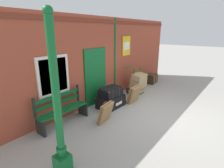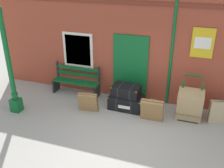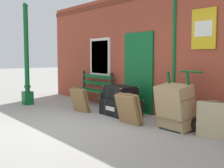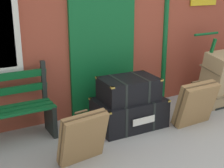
{
  "view_description": "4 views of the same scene",
  "coord_description": "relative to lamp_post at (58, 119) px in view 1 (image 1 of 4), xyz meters",
  "views": [
    {
      "loc": [
        -5.12,
        -1.97,
        2.71
      ],
      "look_at": [
        -0.14,
        1.91,
        0.79
      ],
      "focal_mm": 28.41,
      "sensor_mm": 36.0,
      "label": 1
    },
    {
      "loc": [
        1.4,
        -4.89,
        4.09
      ],
      "look_at": [
        -0.79,
        1.59,
        0.82
      ],
      "focal_mm": 41.59,
      "sensor_mm": 36.0,
      "label": 2
    },
    {
      "loc": [
        5.52,
        -2.9,
        1.49
      ],
      "look_at": [
        -0.77,
        1.79,
        0.76
      ],
      "focal_mm": 48.81,
      "sensor_mm": 36.0,
      "label": 3
    },
    {
      "loc": [
        -2.74,
        -1.92,
        2.07
      ],
      "look_at": [
        -0.63,
        1.86,
        0.66
      ],
      "focal_mm": 51.72,
      "sensor_mm": 36.0,
      "label": 4
    }
  ],
  "objects": [
    {
      "name": "platform_bench",
      "position": [
        1.22,
        1.61,
        -0.73
      ],
      "size": [
        1.6,
        0.43,
        1.01
      ],
      "color": "#0F5B28",
      "rests_on": "ground"
    },
    {
      "name": "steamer_trunk_base",
      "position": [
        3.07,
        1.22,
        -0.96
      ],
      "size": [
        1.03,
        0.69,
        0.43
      ],
      "color": "black",
      "rests_on": "ground"
    },
    {
      "name": "corner_trunk",
      "position": [
        6.83,
        1.44,
        -0.93
      ],
      "size": [
        0.73,
        0.54,
        0.49
      ],
      "color": "#332319",
      "rests_on": "ground"
    },
    {
      "name": "large_brown_trunk",
      "position": [
        4.91,
        1.16,
        -0.7
      ],
      "size": [
        0.7,
        0.58,
        0.94
      ],
      "color": "tan",
      "rests_on": "ground"
    },
    {
      "name": "porters_trolley",
      "position": [
        4.91,
        1.34,
        -0.9
      ],
      "size": [
        0.71,
        0.66,
        1.18
      ],
      "color": "black",
      "rests_on": "ground"
    },
    {
      "name": "suitcase_caramel",
      "position": [
        5.71,
        1.28,
        -0.84
      ],
      "size": [
        0.6,
        0.3,
        0.7
      ],
      "color": "tan",
      "rests_on": "ground"
    },
    {
      "name": "ground_plane",
      "position": [
        3.46,
        -0.55,
        -1.17
      ],
      "size": [
        60.0,
        60.0,
        0.0
      ],
      "primitive_type": "plane",
      "color": "#A3A099"
    },
    {
      "name": "brick_facade",
      "position": [
        3.44,
        2.05,
        0.42
      ],
      "size": [
        10.4,
        0.35,
        3.2
      ],
      "color": "#9E422D",
      "rests_on": "ground"
    },
    {
      "name": "suitcase_slate",
      "position": [
        3.93,
        0.77,
        -0.84
      ],
      "size": [
        0.63,
        0.35,
        0.68
      ],
      "color": "olive",
      "rests_on": "ground"
    },
    {
      "name": "suitcase_cream",
      "position": [
        2.06,
        0.64,
        -0.86
      ],
      "size": [
        0.6,
        0.36,
        0.65
      ],
      "color": "olive",
      "rests_on": "ground"
    },
    {
      "name": "lamp_post",
      "position": [
        0.0,
        0.0,
        0.0
      ],
      "size": [
        0.28,
        0.28,
        3.07
      ],
      "color": "#0F5B28",
      "rests_on": "ground"
    },
    {
      "name": "steamer_trunk_middle",
      "position": [
        3.05,
        1.22,
        -0.59
      ],
      "size": [
        0.84,
        0.6,
        0.33
      ],
      "color": "black",
      "rests_on": "steamer_trunk_base"
    }
  ]
}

